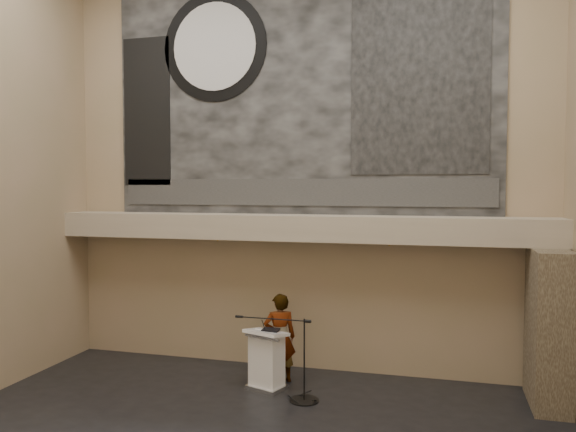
% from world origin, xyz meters
% --- Properties ---
extents(wall_back, '(10.00, 0.02, 8.50)m').
position_xyz_m(wall_back, '(0.00, 4.00, 4.25)').
color(wall_back, '#91815C').
rests_on(wall_back, floor).
extents(wall_front, '(10.00, 0.02, 8.50)m').
position_xyz_m(wall_front, '(0.00, -4.00, 4.25)').
color(wall_front, '#91815C').
rests_on(wall_front, floor).
extents(soffit, '(10.00, 0.80, 0.50)m').
position_xyz_m(soffit, '(0.00, 3.60, 2.95)').
color(soffit, tan).
rests_on(soffit, wall_back).
extents(sprinkler_left, '(0.04, 0.04, 0.06)m').
position_xyz_m(sprinkler_left, '(-1.60, 3.55, 2.67)').
color(sprinkler_left, '#B2893D').
rests_on(sprinkler_left, soffit).
extents(sprinkler_right, '(0.04, 0.04, 0.06)m').
position_xyz_m(sprinkler_right, '(1.90, 3.55, 2.67)').
color(sprinkler_right, '#B2893D').
rests_on(sprinkler_right, soffit).
extents(banner, '(8.00, 0.05, 5.00)m').
position_xyz_m(banner, '(0.00, 3.97, 5.70)').
color(banner, black).
rests_on(banner, wall_back).
extents(banner_text_strip, '(7.76, 0.02, 0.55)m').
position_xyz_m(banner_text_strip, '(0.00, 3.93, 3.65)').
color(banner_text_strip, '#2D2D2D').
rests_on(banner_text_strip, banner).
extents(banner_clock_rim, '(2.30, 0.02, 2.30)m').
position_xyz_m(banner_clock_rim, '(-1.80, 3.93, 6.70)').
color(banner_clock_rim, black).
rests_on(banner_clock_rim, banner).
extents(banner_clock_face, '(1.84, 0.02, 1.84)m').
position_xyz_m(banner_clock_face, '(-1.80, 3.91, 6.70)').
color(banner_clock_face, silver).
rests_on(banner_clock_face, banner).
extents(banner_building_print, '(2.60, 0.02, 3.60)m').
position_xyz_m(banner_building_print, '(2.40, 3.93, 5.80)').
color(banner_building_print, black).
rests_on(banner_building_print, banner).
extents(banner_brick_print, '(1.10, 0.02, 3.20)m').
position_xyz_m(banner_brick_print, '(-3.40, 3.93, 5.40)').
color(banner_brick_print, black).
rests_on(banner_brick_print, banner).
extents(stone_pier, '(0.60, 1.40, 2.70)m').
position_xyz_m(stone_pier, '(4.65, 3.15, 1.35)').
color(stone_pier, '#463A2B').
rests_on(stone_pier, floor).
extents(lectern, '(0.86, 0.73, 1.14)m').
position_xyz_m(lectern, '(-0.25, 2.59, 0.55)').
color(lectern, silver).
rests_on(lectern, floor).
extents(binder, '(0.31, 0.25, 0.04)m').
position_xyz_m(binder, '(-0.17, 2.61, 1.12)').
color(binder, black).
rests_on(binder, lectern).
extents(papers, '(0.23, 0.29, 0.00)m').
position_xyz_m(papers, '(-0.41, 2.53, 1.10)').
color(papers, silver).
rests_on(papers, lectern).
extents(speaker_person, '(0.74, 0.63, 1.71)m').
position_xyz_m(speaker_person, '(-0.13, 3.07, 0.86)').
color(speaker_person, silver).
rests_on(speaker_person, floor).
extents(mic_stand, '(1.54, 0.52, 1.46)m').
position_xyz_m(mic_stand, '(0.51, 2.22, 0.22)').
color(mic_stand, black).
rests_on(mic_stand, floor).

